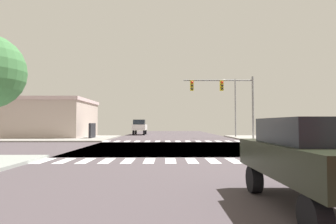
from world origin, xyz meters
The scene contains 10 objects.
ground centered at (0.00, 0.00, -0.03)m, with size 90.00×90.00×0.05m.
sidewalk_corner_ne centered at (13.00, 12.00, 0.07)m, with size 12.00×12.00×0.14m.
sidewalk_corner_nw centered at (-13.00, 12.00, 0.07)m, with size 12.00×12.00×0.14m.
crosswalk_near centered at (-0.25, -7.30, 0.00)m, with size 13.50×2.00×0.01m.
crosswalk_far centered at (-0.25, 7.30, 0.00)m, with size 13.50×2.00×0.01m.
traffic_signal_mast centered at (5.10, 7.65, 4.84)m, with size 7.10×0.55×6.52m.
street_lamp centered at (7.41, 14.19, 4.41)m, with size 1.78×0.32×7.29m.
bank_building centered at (-17.64, 15.34, 2.41)m, with size 15.52×10.12×4.80m.
pickup_nearside_1 centered at (-5.00, 23.58, 1.29)m, with size 2.00×5.10×2.35m.
sedan_queued_2 centered at (2.00, -14.99, 1.12)m, with size 1.80×4.30×1.88m.
Camera 1 is at (-0.99, -20.83, 1.76)m, focal length 30.40 mm.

